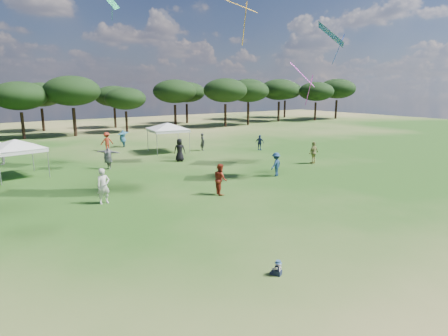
% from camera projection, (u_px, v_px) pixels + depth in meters
% --- Properties ---
extents(ground, '(140.00, 140.00, 0.00)m').
position_uv_depth(ground, '(332.00, 311.00, 10.46)').
color(ground, '#285018').
rests_on(ground, ground).
extents(tree_line, '(108.78, 17.63, 7.77)m').
position_uv_depth(tree_line, '(59.00, 93.00, 48.99)').
color(tree_line, black).
rests_on(tree_line, ground).
extents(tent_left, '(6.34, 6.34, 2.96)m').
position_uv_depth(tent_left, '(15.00, 141.00, 25.46)').
color(tent_left, gray).
rests_on(tent_left, ground).
extents(tent_right, '(6.71, 6.71, 3.14)m').
position_uv_depth(tent_right, '(168.00, 124.00, 35.61)').
color(tent_right, gray).
rests_on(tent_right, ground).
extents(toddler, '(0.39, 0.42, 0.51)m').
position_uv_depth(toddler, '(278.00, 268.00, 12.43)').
color(toddler, '#161D32').
rests_on(toddler, ground).
extents(festival_crowd, '(29.62, 22.50, 1.93)m').
position_uv_depth(festival_crowd, '(116.00, 157.00, 28.69)').
color(festival_crowd, maroon).
rests_on(festival_crowd, ground).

